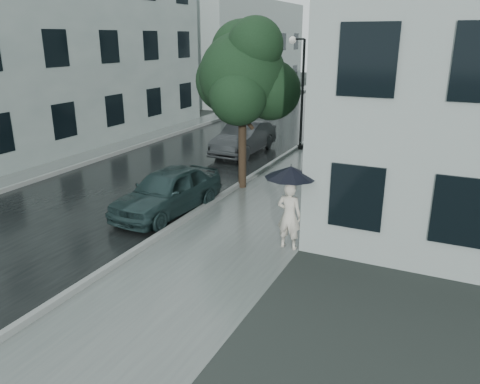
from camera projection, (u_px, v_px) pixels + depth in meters
The scene contains 15 objects.
ground at pixel (199, 260), 11.15m from camera, with size 120.00×120.00×0.00m, color black.
sidewalk at pixel (335, 153), 21.35m from camera, with size 3.50×60.00×0.01m, color slate.
kerb_near at pixel (297, 148), 22.07m from camera, with size 0.15×60.00×0.15m, color slate.
asphalt_road at pixel (231, 142), 23.50m from camera, with size 6.85×60.00×0.00m, color black.
kerb_far at pixel (172, 135), 24.89m from camera, with size 0.15×60.00×0.15m, color slate.
sidewalk_far at pixel (157, 135), 25.28m from camera, with size 1.70×60.00×0.01m, color #4C5451.
building_near at pixel (476, 48), 24.27m from camera, with size 7.02×36.00×9.00m.
building_far_a at pixel (28, 43), 22.07m from camera, with size 7.02×20.00×9.50m.
building_far_b at pixel (232, 49), 41.20m from camera, with size 7.02×18.00×8.00m.
pedestrian at pixel (289, 216), 11.51m from camera, with size 0.62×0.41×1.71m, color beige.
umbrella at pixel (291, 172), 11.12m from camera, with size 1.37×1.37×1.25m.
street_tree at pixel (244, 75), 15.40m from camera, with size 3.74×3.40×5.69m.
lamp_post at pixel (299, 86), 21.26m from camera, with size 0.85×0.32×5.07m.
car_near at pixel (168, 191), 13.93m from camera, with size 1.61×4.01×1.37m, color #1C2F2F.
car_far at pixel (244, 138), 21.08m from camera, with size 1.49×4.28×1.41m, color #242729.
Camera 1 is at (5.16, -8.70, 5.06)m, focal length 35.00 mm.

